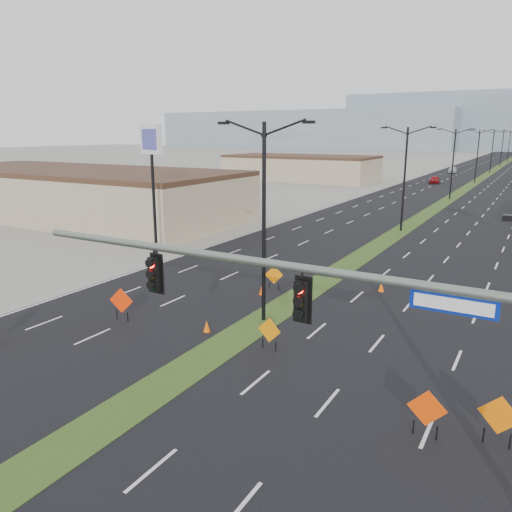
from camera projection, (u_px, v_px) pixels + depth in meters
The scene contains 27 objects.
ground at pixel (80, 440), 15.86m from camera, with size 600.00×600.00×0.00m, color gray.
road_surface at pixel (477, 181), 99.92m from camera, with size 25.00×400.00×0.02m, color black.
median_strip at pixel (477, 181), 99.92m from camera, with size 2.00×400.00×0.04m, color #374C1B.
building_sw_near at pixel (75, 195), 57.45m from camera, with size 40.00×16.00×5.00m, color tan.
building_sw_far at pixel (301, 169), 102.29m from camera, with size 30.00×14.00×4.50m, color tan.
mesa_west at pixel (305, 130), 306.80m from camera, with size 180.00×50.00×22.00m, color gray.
mesa_backdrop at pixel (472, 121), 295.57m from camera, with size 140.00×50.00×32.00m, color gray.
signal_mast at pixel (370, 330), 12.23m from camera, with size 16.30×0.60×8.00m.
streetlight_0 at pixel (264, 217), 24.64m from camera, with size 5.15×0.24×10.02m.
streetlight_1 at pixel (405, 176), 48.18m from camera, with size 5.15×0.24×10.02m.
streetlight_2 at pixel (453, 162), 71.72m from camera, with size 5.15×0.24×10.02m.
streetlight_3 at pixel (477, 154), 95.25m from camera, with size 5.15×0.24×10.02m.
streetlight_4 at pixel (492, 150), 118.79m from camera, with size 5.15×0.24×10.02m.
streetlight_5 at pixel (502, 147), 142.33m from camera, with size 5.15×0.24×10.02m.
streetlight_6 at pixel (509, 145), 165.87m from camera, with size 5.15×0.24×10.02m.
car_left at pixel (435, 180), 95.29m from camera, with size 1.67×4.16×1.42m, color maroon.
car_far at pixel (453, 170), 120.18m from camera, with size 1.98×4.88×1.42m, color #ACB1B5.
construction_sign_1 at pixel (121, 302), 25.63m from camera, with size 1.29×0.37×1.76m.
construction_sign_2 at pixel (274, 276), 30.83m from camera, with size 1.06×0.49×1.51m.
construction_sign_3 at pixel (269, 331), 22.19m from camera, with size 1.14×0.08×1.52m.
construction_sign_4 at pixel (427, 410), 15.76m from camera, with size 1.24×0.16×1.65m.
construction_sign_5 at pixel (499, 417), 15.30m from camera, with size 1.28×0.19×1.71m.
cone_0 at pixel (207, 326), 24.34m from camera, with size 0.35×0.35×0.58m, color #EE5705.
cone_1 at pixel (262, 290), 29.92m from camera, with size 0.37×0.37×0.62m, color #FF3F05.
cone_2 at pixel (381, 287), 30.52m from camera, with size 0.37×0.37×0.62m, color #FF5C05.
cone_3 at pixel (296, 281), 31.70m from camera, with size 0.35×0.35×0.59m, color #E33704.
pole_sign_west at pixel (151, 149), 38.04m from camera, with size 3.13×1.70×10.09m.
Camera 1 is at (11.85, -9.31, 9.49)m, focal length 35.00 mm.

